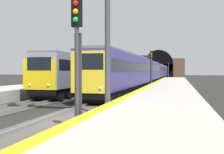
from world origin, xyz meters
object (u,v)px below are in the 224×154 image
at_px(train_main_approaching, 151,71).
at_px(railway_signal_far, 169,68).
at_px(railway_signal_near, 77,53).
at_px(railway_signal_mid, 151,66).
at_px(overhead_signal_gantry, 26,6).
at_px(train_adjacent_platform, 121,72).
at_px(catenary_mast_near, 108,65).

relative_size(train_main_approaching, railway_signal_far, 14.33).
xyz_separation_m(train_main_approaching, railway_signal_near, (-47.74, -1.74, 0.73)).
distance_m(train_main_approaching, railway_signal_far, 47.94).
relative_size(railway_signal_mid, overhead_signal_gantry, 0.57).
distance_m(railway_signal_near, overhead_signal_gantry, 6.30).
bearing_deg(train_main_approaching, overhead_signal_gantry, -1.61).
height_order(train_main_approaching, railway_signal_far, railway_signal_far).
bearing_deg(train_main_approaching, train_adjacent_platform, -35.03).
bearing_deg(overhead_signal_gantry, train_main_approaching, -3.25).
bearing_deg(railway_signal_far, catenary_mast_near, -20.96).
xyz_separation_m(train_main_approaching, railway_signal_far, (47.90, -1.74, 1.01)).
bearing_deg(railway_signal_far, train_main_approaching, -2.08).
height_order(railway_signal_mid, overhead_signal_gantry, overhead_signal_gantry).
distance_m(train_main_approaching, overhead_signal_gantry, 44.23).
relative_size(train_main_approaching, catenary_mast_near, 10.66).
relative_size(railway_signal_mid, railway_signal_far, 0.93).
relative_size(train_adjacent_platform, catenary_mast_near, 8.38).
xyz_separation_m(train_adjacent_platform, railway_signal_near, (-41.02, -6.74, 0.80)).
bearing_deg(railway_signal_near, train_adjacent_platform, -170.67).
bearing_deg(railway_signal_mid, train_adjacent_platform, -150.40).
xyz_separation_m(railway_signal_mid, catenary_mast_near, (30.24, 13.88, 0.71)).
bearing_deg(railway_signal_mid, overhead_signal_gantry, -9.47).
bearing_deg(catenary_mast_near, overhead_signal_gantry, -170.17).
relative_size(train_main_approaching, railway_signal_near, 15.75).
height_order(railway_signal_far, overhead_signal_gantry, overhead_signal_gantry).
xyz_separation_m(train_main_approaching, train_adjacent_platform, (-6.72, 5.00, -0.07)).
bearing_deg(train_main_approaching, railway_signal_far, 179.55).
bearing_deg(train_adjacent_platform, train_main_approaching, 141.84).
distance_m(train_adjacent_platform, railway_signal_near, 41.58).
xyz_separation_m(train_adjacent_platform, catenary_mast_near, (18.37, 7.14, 1.58)).
distance_m(railway_signal_mid, overhead_signal_gantry, 25.92).
distance_m(train_adjacent_platform, catenary_mast_near, 19.77).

